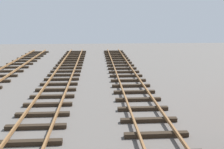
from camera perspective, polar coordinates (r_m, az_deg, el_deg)
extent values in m
cube|color=#2D2319|center=(10.01, 10.09, -13.42)|extent=(2.50, 0.24, 0.18)
cube|color=#2D2319|center=(11.24, 8.41, -10.29)|extent=(2.50, 0.24, 0.18)
cube|color=#2D2319|center=(12.50, 7.08, -7.77)|extent=(2.50, 0.24, 0.18)
cube|color=#2D2319|center=(13.78, 6.01, -5.72)|extent=(2.50, 0.24, 0.18)
cube|color=#2D2319|center=(15.09, 5.13, -4.02)|extent=(2.50, 0.24, 0.18)
cube|color=#2D2319|center=(16.41, 4.39, -2.59)|extent=(2.50, 0.24, 0.18)
cube|color=#2D2319|center=(17.74, 3.77, -1.38)|extent=(2.50, 0.24, 0.18)
cube|color=#2D2319|center=(19.08, 3.23, -0.33)|extent=(2.50, 0.24, 0.18)
cube|color=#2D2319|center=(20.42, 2.77, 0.58)|extent=(2.50, 0.24, 0.18)
cube|color=#2D2319|center=(21.77, 2.36, 1.38)|extent=(2.50, 0.24, 0.18)
cube|color=#2D2319|center=(23.13, 2.00, 2.08)|extent=(2.50, 0.24, 0.18)
cube|color=#2D2319|center=(24.49, 1.67, 2.70)|extent=(2.50, 0.24, 0.18)
cube|color=#2D2319|center=(25.85, 1.39, 3.26)|extent=(2.50, 0.24, 0.18)
cube|color=#2D2319|center=(27.22, 1.13, 3.76)|extent=(2.50, 0.24, 0.18)
cube|color=#2D2319|center=(28.59, 0.89, 4.22)|extent=(2.50, 0.24, 0.18)
cube|color=#2D2319|center=(29.96, 0.68, 4.63)|extent=(2.50, 0.24, 0.18)
cube|color=#2D2319|center=(31.33, 0.49, 5.01)|extent=(2.50, 0.24, 0.18)
cube|color=#2D2319|center=(32.70, 0.31, 5.35)|extent=(2.50, 0.24, 0.18)
cube|color=#2D2319|center=(9.79, -18.81, -14.58)|extent=(2.50, 0.24, 0.18)
cube|color=#2D2319|center=(10.95, -17.02, -11.39)|extent=(2.50, 0.24, 0.18)
cube|color=#2D2319|center=(12.15, -15.61, -8.81)|extent=(2.50, 0.24, 0.18)
cube|color=#2D2319|center=(13.37, -14.46, -6.69)|extent=(2.50, 0.24, 0.18)
cube|color=#2D2319|center=(14.61, -13.52, -4.92)|extent=(2.50, 0.24, 0.18)
cube|color=#2D2319|center=(15.87, -12.73, -3.44)|extent=(2.50, 0.24, 0.18)
cube|color=#2D2319|center=(17.13, -12.05, -2.17)|extent=(2.50, 0.24, 0.18)
cube|color=#2D2319|center=(18.41, -11.47, -1.07)|extent=(2.50, 0.24, 0.18)
cube|color=#2D2319|center=(19.69, -10.97, -0.12)|extent=(2.50, 0.24, 0.18)
cube|color=#2D2319|center=(20.98, -10.53, 0.71)|extent=(2.50, 0.24, 0.18)
cube|color=#2D2319|center=(22.28, -10.14, 1.45)|extent=(2.50, 0.24, 0.18)
cube|color=#2D2319|center=(23.58, -9.79, 2.11)|extent=(2.50, 0.24, 0.18)
cube|color=#2D2319|center=(24.88, -9.48, 2.69)|extent=(2.50, 0.24, 0.18)
cube|color=#2D2319|center=(26.19, -9.20, 3.22)|extent=(2.50, 0.24, 0.18)
cube|color=#2D2319|center=(27.50, -8.94, 3.70)|extent=(2.50, 0.24, 0.18)
cube|color=#2D2319|center=(28.81, -8.71, 4.14)|extent=(2.50, 0.24, 0.18)
cube|color=#2D2319|center=(30.12, -8.50, 4.54)|extent=(2.50, 0.24, 0.18)
cube|color=#2D2319|center=(31.43, -8.31, 4.90)|extent=(2.50, 0.24, 0.18)
cube|color=#2D2319|center=(32.75, -8.13, 5.23)|extent=(2.50, 0.24, 0.18)
cube|color=#2D2319|center=(20.90, -24.10, -0.28)|extent=(2.50, 0.24, 0.18)
cube|color=#2D2319|center=(22.41, -22.68, 0.69)|extent=(2.50, 0.24, 0.18)
cube|color=#2D2319|center=(23.93, -21.45, 1.54)|extent=(2.50, 0.24, 0.18)
cube|color=#2D2319|center=(25.47, -20.36, 2.29)|extent=(2.50, 0.24, 0.18)
cube|color=#2D2319|center=(27.02, -19.39, 2.95)|extent=(2.50, 0.24, 0.18)
cube|color=#2D2319|center=(28.59, -18.53, 3.54)|extent=(2.50, 0.24, 0.18)
cube|color=#2D2319|center=(30.15, -17.76, 4.06)|extent=(2.50, 0.24, 0.18)
cube|color=#2D2319|center=(31.73, -17.06, 4.54)|extent=(2.50, 0.24, 0.18)
cube|color=#2D2319|center=(33.31, -16.43, 4.96)|extent=(2.50, 0.24, 0.18)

